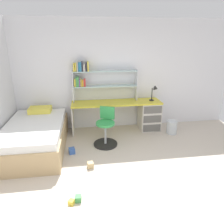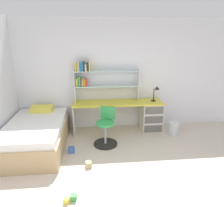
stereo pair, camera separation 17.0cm
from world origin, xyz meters
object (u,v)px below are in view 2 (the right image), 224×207
Objects in this scene: desk_lamp at (157,91)px; swivel_chair at (106,130)px; toy_block_yellow_3 at (67,201)px; bed_platform at (36,135)px; toy_block_green_1 at (74,197)px; waste_bin at (174,128)px; bookshelf_hutch at (96,77)px; desk at (141,114)px; toy_block_natural_0 at (89,164)px; toy_block_blue_2 at (71,150)px.

swivel_chair is at bearing -154.08° from desk_lamp.
bed_platform is at bearing 116.23° from toy_block_yellow_3.
toy_block_green_1 is (-0.57, -1.59, -0.29)m from swivel_chair.
swivel_chair is 1.69m from waste_bin.
toy_block_green_1 is (-0.40, -2.40, -1.30)m from bookshelf_hutch.
desk is 0.85m from waste_bin.
swivel_chair is at bearing 67.97° from toy_block_yellow_3.
desk reaches higher than waste_bin.
bed_platform is 18.21× the size of toy_block_natural_0.
bookshelf_hutch is at bearing 101.96° from swivel_chair.
bed_platform is at bearing -174.39° from waste_bin.
toy_block_natural_0 is at bearing 75.35° from toy_block_green_1.
desk is 30.24× the size of toy_block_yellow_3.
bookshelf_hutch is at bearing 78.59° from toy_block_yellow_3.
bookshelf_hutch is at bearing 32.02° from bed_platform.
bookshelf_hutch reaches higher than toy_block_yellow_3.
desk_lamp is at bearing 49.28° from toy_block_yellow_3.
toy_block_green_1 is 1.19× the size of toy_block_yellow_3.
toy_block_natural_0 reaches higher than toy_block_green_1.
desk_lamp is at bearing 25.92° from swivel_chair.
desk is at bearing 48.58° from toy_block_natural_0.
desk_lamp is (0.35, -0.03, 0.58)m from desk.
bookshelf_hutch is 18.30× the size of toy_block_green_1.
toy_block_natural_0 is (-0.20, -1.63, -1.29)m from bookshelf_hutch.
toy_block_green_1 is (-1.51, -2.25, -0.39)m from desk.
desk reaches higher than toy_block_green_1.
waste_bin is 2.45m from toy_block_blue_2.
toy_block_natural_0 reaches higher than toy_block_yellow_3.
desk is at bearing 15.47° from bed_platform.
desk is 1.16× the size of bed_platform.
waste_bin is (0.37, -0.33, -0.85)m from desk_lamp.
bookshelf_hutch is 2.09m from toy_block_natural_0.
toy_block_green_1 is at bearing -123.84° from desk.
toy_block_blue_2 is (-1.66, -0.96, -0.37)m from desk.
toy_block_yellow_3 is at bearing -140.08° from waste_bin.
swivel_chair is 0.43× the size of bed_platform.
toy_block_blue_2 reaches higher than toy_block_natural_0.
bed_platform is 16.34× the size of toy_block_blue_2.
desk is at bearing 153.35° from waste_bin.
desk_lamp is at bearing 50.05° from toy_block_green_1.
waste_bin is at bearing -26.65° from desk.
bed_platform is 1.84m from toy_block_green_1.
desk_lamp is at bearing 24.66° from toy_block_blue_2.
toy_block_yellow_3 is (-0.09, -0.05, -0.01)m from toy_block_green_1.
desk_lamp is 5.32× the size of toy_block_yellow_3.
desk_lamp is 0.20× the size of bed_platform.
toy_block_natural_0 is 1.44× the size of toy_block_yellow_3.
desk is at bearing 29.91° from toy_block_blue_2.
desk is 5.68× the size of desk_lamp.
bed_platform is 5.87× the size of waste_bin.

